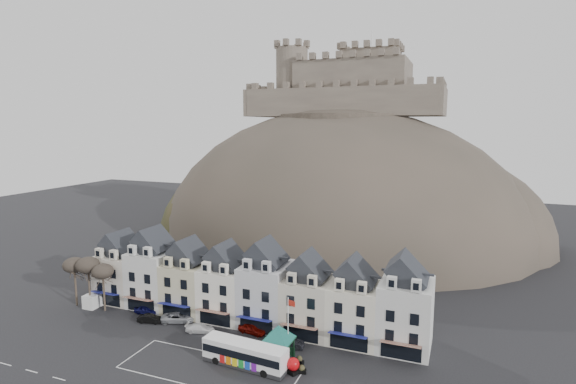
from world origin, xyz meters
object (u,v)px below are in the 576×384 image
Objects in this scene: bus_shelter at (278,333)px; red_buoy at (293,365)px; bus at (245,353)px; car_silver at (178,318)px; car_charcoal at (288,342)px; car_white at (200,328)px; car_black at (150,319)px; car_navy at (146,310)px; flagpole at (289,325)px; white_van at (98,298)px; car_maroon at (252,328)px.

red_buoy is at bearing -37.49° from bus_shelter.
bus is 17.14m from car_silver.
car_silver is 18.62m from car_charcoal.
car_white is (-10.23, 5.90, -1.12)m from bus.
red_buoy reaches higher than car_charcoal.
car_charcoal reaches higher than car_black.
car_black is (2.74, -2.50, -0.03)m from car_navy.
car_silver is (-19.82, 4.24, -4.08)m from flagpole.
car_charcoal is (-1.24, 2.96, -4.05)m from flagpole.
flagpole is at bearing -9.72° from white_van.
bus is 11.87m from car_white.
bus reaches higher than car_silver.
flagpole is 1.69× the size of car_silver.
bus is 6.25m from red_buoy.
white_van reaches higher than car_silver.
flagpole is (-1.65, 2.73, 3.78)m from red_buoy.
bus is 2.97× the size of car_black.
bus_shelter reaches higher than car_maroon.
car_maroon reaches higher than car_navy.
red_buoy reaches higher than car_navy.
white_van is at bearing 68.75° from car_white.
flagpole is 1.98× the size of car_white.
car_silver is (-18.63, 4.78, -2.97)m from bus_shelter.
car_navy is 6.58m from car_silver.
car_white is (5.07, -1.76, -0.09)m from car_silver.
flagpole is at bearing -115.30° from car_maroon.
car_silver reaches higher than car_navy.
flagpole reaches higher than car_white.
car_white is (8.86, 0.00, -0.01)m from car_black.
red_buoy reaches higher than car_black.
car_maroon is 0.96× the size of car_charcoal.
bus_shelter is 0.89× the size of flagpole.
car_silver is at bearing 165.66° from bus_shelter.
car_navy is 0.90× the size of car_white.
white_van is (-31.77, 8.40, -0.63)m from bus.
car_navy is at bearing 33.75° from car_black.
white_van is 9.95m from car_navy.
car_black is 8.86m from car_white.
red_buoy is 38.71m from white_van.
car_white is 1.00× the size of car_maroon.
bus_shelter reaches higher than white_van.
car_white is at bearing 167.50° from bus_shelter.
car_charcoal reaches higher than car_navy.
red_buoy is 0.23× the size of flagpole.
car_charcoal is (35.05, -2.02, -0.38)m from white_van.
car_silver is at bearing 101.44° from car_maroon.
bus_shelter is 14.23m from car_white.
car_maroon is at bearing -110.48° from car_silver.
car_maroon is at bearing 114.25° from bus.
bus_shelter is 1.50× the size of car_silver.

